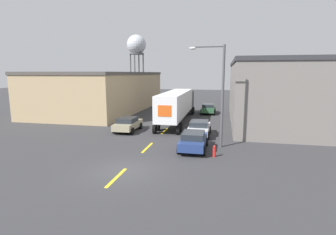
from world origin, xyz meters
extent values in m
plane|color=#333335|center=(0.00, 0.00, 0.00)|extent=(160.00, 160.00, 0.00)
cube|color=yellow|center=(0.00, -1.03, 0.00)|extent=(0.20, 2.87, 0.01)
cube|color=yellow|center=(0.00, 5.20, 0.00)|extent=(0.20, 2.87, 0.01)
cube|color=yellow|center=(0.00, 11.44, 0.00)|extent=(0.20, 2.87, 0.01)
cube|color=tan|center=(-13.07, 24.87, 2.83)|extent=(12.54, 25.03, 5.66)
cube|color=#4C4742|center=(-13.07, 24.87, 5.86)|extent=(12.74, 25.23, 0.40)
cube|color=slate|center=(13.10, 18.83, 3.46)|extent=(12.60, 20.23, 6.92)
cube|color=#333338|center=(13.10, 18.83, 7.12)|extent=(12.80, 20.43, 0.40)
cube|color=black|center=(0.36, 23.51, 1.91)|extent=(2.26, 2.89, 2.85)
cube|color=white|center=(0.43, 15.55, 2.40)|extent=(2.46, 12.48, 2.68)
cube|color=#E55619|center=(0.49, 9.30, 2.40)|extent=(1.29, 0.04, 1.07)
cylinder|color=black|center=(1.53, 23.88, 0.48)|extent=(0.29, 0.96, 0.96)
cylinder|color=black|center=(-0.82, 23.86, 0.48)|extent=(0.29, 0.96, 0.96)
cylinder|color=black|center=(1.54, 22.73, 0.48)|extent=(0.29, 0.96, 0.96)
cylinder|color=black|center=(-0.81, 22.71, 0.48)|extent=(0.29, 0.96, 0.96)
cylinder|color=black|center=(1.64, 11.53, 0.48)|extent=(0.29, 0.96, 0.96)
cylinder|color=black|center=(-0.71, 11.51, 0.48)|extent=(0.29, 0.96, 0.96)
cylinder|color=black|center=(1.65, 10.13, 0.48)|extent=(0.29, 0.96, 0.96)
cylinder|color=black|center=(-0.70, 10.11, 0.48)|extent=(0.29, 0.96, 0.96)
cube|color=tan|center=(-3.67, 10.61, 0.65)|extent=(1.86, 4.21, 0.62)
cube|color=#23282D|center=(-3.67, 10.48, 1.20)|extent=(1.63, 2.19, 0.47)
cylinder|color=black|center=(-2.74, 11.91, 0.34)|extent=(0.22, 0.68, 0.68)
cylinder|color=black|center=(-4.60, 11.91, 0.34)|extent=(0.22, 0.68, 0.68)
cylinder|color=black|center=(-2.74, 9.31, 0.34)|extent=(0.22, 0.68, 0.68)
cylinder|color=black|center=(-4.60, 9.31, 0.34)|extent=(0.22, 0.68, 0.68)
cube|color=#2D5B38|center=(3.67, 24.28, 0.65)|extent=(1.86, 4.21, 0.62)
cube|color=#23282D|center=(3.67, 24.15, 1.20)|extent=(1.63, 2.19, 0.47)
cylinder|color=black|center=(4.60, 25.58, 0.34)|extent=(0.22, 0.68, 0.68)
cylinder|color=black|center=(2.74, 25.58, 0.34)|extent=(0.22, 0.68, 0.68)
cylinder|color=black|center=(4.60, 22.98, 0.34)|extent=(0.22, 0.68, 0.68)
cylinder|color=black|center=(2.74, 22.98, 0.34)|extent=(0.22, 0.68, 0.68)
cube|color=navy|center=(3.67, 5.38, 0.65)|extent=(1.86, 4.21, 0.62)
cube|color=#23282D|center=(3.67, 5.25, 1.20)|extent=(1.63, 2.19, 0.47)
cylinder|color=black|center=(4.60, 6.68, 0.34)|extent=(0.22, 0.68, 0.68)
cylinder|color=black|center=(2.74, 6.68, 0.34)|extent=(0.22, 0.68, 0.68)
cylinder|color=black|center=(4.60, 4.08, 0.34)|extent=(0.22, 0.68, 0.68)
cylinder|color=black|center=(2.74, 4.08, 0.34)|extent=(0.22, 0.68, 0.68)
cube|color=silver|center=(3.67, 10.19, 0.65)|extent=(1.86, 4.21, 0.62)
cube|color=#23282D|center=(3.67, 10.07, 1.20)|extent=(1.63, 2.19, 0.47)
cylinder|color=black|center=(4.60, 11.50, 0.34)|extent=(0.22, 0.68, 0.68)
cylinder|color=black|center=(2.74, 11.50, 0.34)|extent=(0.22, 0.68, 0.68)
cylinder|color=black|center=(4.60, 8.89, 0.34)|extent=(0.22, 0.68, 0.68)
cylinder|color=black|center=(2.74, 8.89, 0.34)|extent=(0.22, 0.68, 0.68)
cylinder|color=#47474C|center=(-13.11, 46.39, 5.29)|extent=(0.28, 0.28, 10.59)
cylinder|color=#47474C|center=(-14.70, 47.98, 5.29)|extent=(0.28, 0.28, 10.59)
cylinder|color=#47474C|center=(-16.28, 46.39, 5.29)|extent=(0.28, 0.28, 10.59)
cylinder|color=#47474C|center=(-14.70, 44.81, 5.29)|extent=(0.28, 0.28, 10.59)
cylinder|color=#4C4C51|center=(-14.70, 46.39, 10.39)|extent=(3.45, 3.45, 0.30)
sphere|color=#B7BCC6|center=(-14.70, 46.39, 12.51)|extent=(4.52, 4.52, 4.52)
cylinder|color=#4C4C51|center=(5.77, 6.62, 4.03)|extent=(0.20, 0.20, 8.05)
cylinder|color=#4C4C51|center=(4.56, 6.62, 7.90)|extent=(2.40, 0.11, 0.11)
ellipsoid|color=silver|center=(3.36, 6.62, 7.80)|extent=(0.56, 0.32, 0.22)
cylinder|color=red|center=(5.33, 3.96, 0.34)|extent=(0.22, 0.22, 0.67)
sphere|color=red|center=(5.33, 3.96, 0.73)|extent=(0.20, 0.20, 0.20)
camera|label=1|loc=(5.85, -14.29, 5.91)|focal=28.00mm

